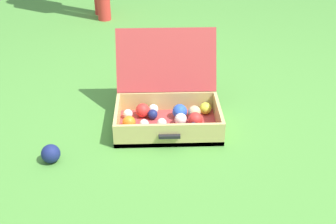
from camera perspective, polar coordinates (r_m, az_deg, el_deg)
The scene contains 3 objects.
ground_plane at distance 2.31m, azimuth 2.30°, elevation -2.61°, with size 16.00×16.00×0.00m, color #4C8C38.
open_suitcase at distance 2.34m, azimuth -0.02°, elevation 0.76°, with size 0.57×0.54×0.47m.
stray_ball_on_grass at distance 2.14m, azimuth -15.50°, elevation -5.42°, with size 0.09×0.09×0.09m, color navy.
Camera 1 is at (-0.16, -1.93, 1.26)m, focal length 45.29 mm.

